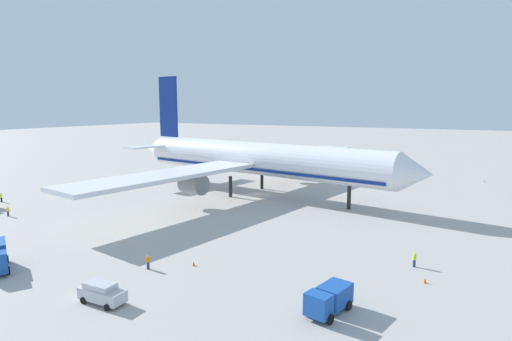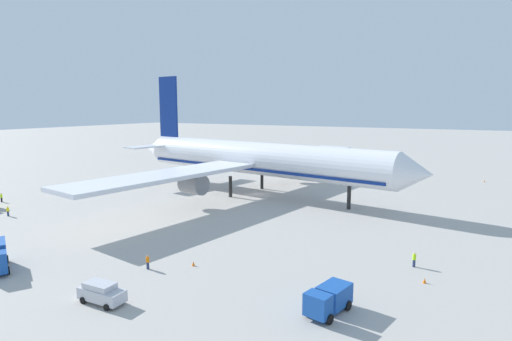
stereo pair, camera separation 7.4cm
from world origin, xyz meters
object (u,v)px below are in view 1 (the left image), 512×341
service_truck_1 (329,299)px  ground_worker_2 (8,211)px  traffic_cone_2 (425,280)px  traffic_cone_4 (194,264)px  airliner (253,159)px  baggage_cart_0 (204,162)px  traffic_cone_1 (41,188)px  traffic_cone_3 (484,181)px  ground_worker_4 (414,259)px  service_van (102,293)px  ground_worker_3 (148,262)px  ground_worker_0 (1,198)px  traffic_cone_0 (303,166)px

service_truck_1 → ground_worker_2: service_truck_1 is taller
traffic_cone_2 → traffic_cone_4: same height
airliner → service_truck_1: (31.44, -42.24, -6.12)m
baggage_cart_0 → traffic_cone_2: size_ratio=5.61×
traffic_cone_1 → traffic_cone_3: size_ratio=1.00×
airliner → ground_worker_4: airliner is taller
service_van → ground_worker_3: (-2.09, 8.36, -0.19)m
traffic_cone_2 → traffic_cone_3: size_ratio=1.00×
ground_worker_3 → traffic_cone_1: 58.46m
service_truck_1 → ground_worker_0: (-70.46, 11.71, -0.48)m
traffic_cone_0 → traffic_cone_3: same height
traffic_cone_0 → traffic_cone_2: (44.33, -74.03, 0.00)m
service_truck_1 → traffic_cone_4: bearing=169.7°
service_van → traffic_cone_1: bearing=150.5°
traffic_cone_0 → traffic_cone_1: (-37.51, -61.97, 0.00)m
ground_worker_0 → traffic_cone_1: size_ratio=3.16×
traffic_cone_0 → traffic_cone_4: same height
airliner → traffic_cone_1: airliner is taller
ground_worker_3 → traffic_cone_2: ground_worker_3 is taller
ground_worker_0 → traffic_cone_2: ground_worker_0 is taller
traffic_cone_1 → traffic_cone_2: same height
service_truck_1 → ground_worker_0: size_ratio=3.13×
service_truck_1 → ground_worker_4: bearing=71.8°
ground_worker_3 → traffic_cone_0: size_ratio=3.03×
traffic_cone_4 → service_truck_1: bearing=-10.3°
ground_worker_4 → traffic_cone_0: size_ratio=3.17×
traffic_cone_3 → ground_worker_4: bearing=-95.7°
service_van → ground_worker_0: size_ratio=2.71×
service_van → baggage_cart_0: 96.13m
airliner → ground_worker_3: bearing=-76.8°
service_truck_1 → ground_worker_4: (5.02, 15.28, -0.48)m
ground_worker_2 → traffic_cone_2: 65.69m
ground_worker_0 → traffic_cone_2: 77.17m
ground_worker_2 → traffic_cone_2: (65.50, 5.02, -0.58)m
airliner → baggage_cart_0: 49.07m
service_truck_1 → ground_worker_2: (-58.79, 6.05, -0.51)m
airliner → traffic_cone_4: 42.08m
traffic_cone_3 → traffic_cone_4: (-29.14, -78.52, 0.00)m
service_truck_1 → ground_worker_0: 71.43m
traffic_cone_3 → ground_worker_3: bearing=-112.0°
ground_worker_0 → ground_worker_2: bearing=-25.9°
ground_worker_3 → service_truck_1: bearing=0.2°
ground_worker_4 → traffic_cone_3: 66.76m
airliner → service_truck_1: size_ratio=15.20×
baggage_cart_0 → service_van: bearing=-59.9°
traffic_cone_0 → traffic_cone_3: bearing=-3.9°
service_van → traffic_cone_4: service_van is taller
ground_worker_3 → traffic_cone_4: (3.97, 3.28, -0.57)m
service_van → traffic_cone_2: size_ratio=8.57×
airliner → traffic_cone_3: size_ratio=150.63×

